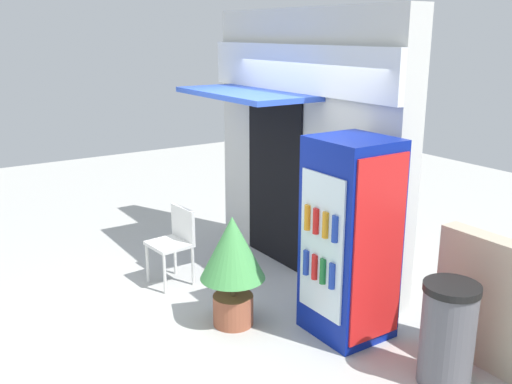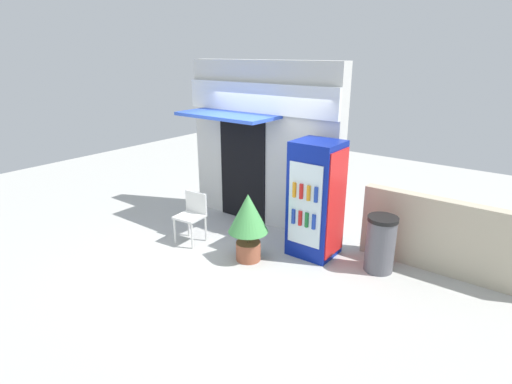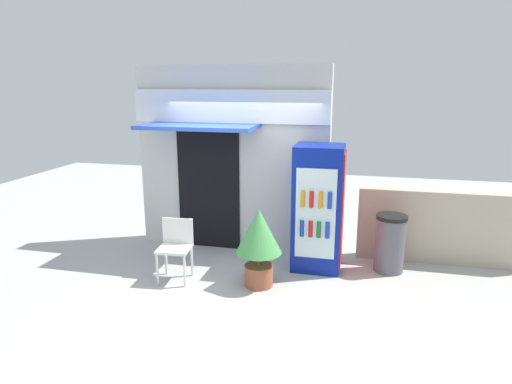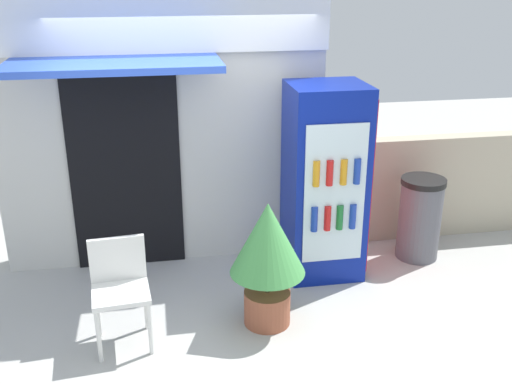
{
  "view_description": "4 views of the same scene",
  "coord_description": "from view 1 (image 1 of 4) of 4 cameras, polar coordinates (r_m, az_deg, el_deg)",
  "views": [
    {
      "loc": [
        5.0,
        -2.79,
        2.83
      ],
      "look_at": [
        0.23,
        0.35,
        1.23
      ],
      "focal_mm": 40.25,
      "sensor_mm": 36.0,
      "label": 1
    },
    {
      "loc": [
        4.27,
        -4.82,
        3.22
      ],
      "look_at": [
        0.47,
        0.18,
        1.07
      ],
      "focal_mm": 28.79,
      "sensor_mm": 36.0,
      "label": 2
    },
    {
      "loc": [
        1.85,
        -5.83,
        2.82
      ],
      "look_at": [
        0.4,
        0.32,
        1.25
      ],
      "focal_mm": 31.37,
      "sensor_mm": 36.0,
      "label": 3
    },
    {
      "loc": [
        -0.32,
        -4.47,
        2.95
      ],
      "look_at": [
        0.49,
        0.15,
        1.13
      ],
      "focal_mm": 41.41,
      "sensor_mm": 36.0,
      "label": 4
    }
  ],
  "objects": [
    {
      "name": "trash_bin",
      "position": [
        5.07,
        18.49,
        -13.23
      ],
      "size": [
        0.46,
        0.46,
        0.89
      ],
      "color": "#595960",
      "rests_on": "ground"
    },
    {
      "name": "ground",
      "position": [
        6.39,
        -3.85,
        -10.64
      ],
      "size": [
        16.0,
        16.0,
        0.0
      ],
      "primitive_type": "plane",
      "color": "#B2B2AD"
    },
    {
      "name": "potted_plant_near_shop",
      "position": [
        5.61,
        -2.35,
        -6.56
      ],
      "size": [
        0.64,
        0.64,
        1.13
      ],
      "color": "#995138",
      "rests_on": "ground"
    },
    {
      "name": "storefront_building",
      "position": [
        6.8,
        4.59,
        5.1
      ],
      "size": [
        3.25,
        1.17,
        3.09
      ],
      "color": "silver",
      "rests_on": "ground"
    },
    {
      "name": "drink_cooler",
      "position": [
        5.45,
        9.31,
        -4.63
      ],
      "size": [
        0.74,
        0.73,
        1.92
      ],
      "color": "navy",
      "rests_on": "ground"
    },
    {
      "name": "plastic_chair",
      "position": [
        6.67,
        -8.06,
        -4.6
      ],
      "size": [
        0.49,
        0.46,
        0.89
      ],
      "color": "silver",
      "rests_on": "ground"
    }
  ]
}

